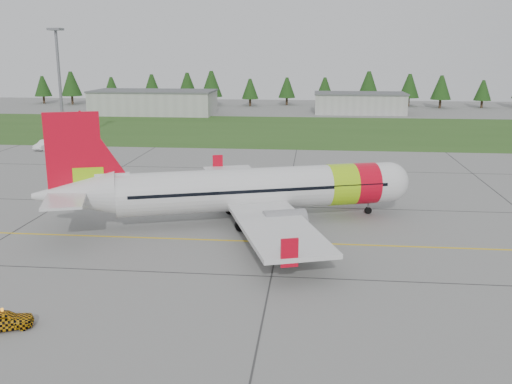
# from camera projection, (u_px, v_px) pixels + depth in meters

# --- Properties ---
(ground) EXTENTS (320.00, 320.00, 0.00)m
(ground) POSITION_uv_depth(u_px,v_px,m) (142.00, 271.00, 44.00)
(ground) COLOR gray
(ground) RESTS_ON ground
(aircraft) EXTENTS (36.04, 34.14, 11.27)m
(aircraft) POSITION_uv_depth(u_px,v_px,m) (250.00, 190.00, 56.24)
(aircraft) COLOR silver
(aircraft) RESTS_ON ground
(follow_me_car) EXTENTS (1.65, 1.76, 3.49)m
(follow_me_car) POSITION_uv_depth(u_px,v_px,m) (1.00, 303.00, 34.47)
(follow_me_car) COLOR #F5AD0D
(follow_me_car) RESTS_ON ground
(service_van) EXTENTS (1.93, 1.85, 4.85)m
(service_van) POSITION_uv_depth(u_px,v_px,m) (44.00, 135.00, 97.99)
(service_van) COLOR white
(service_van) RESTS_ON ground
(grass_strip) EXTENTS (320.00, 50.00, 0.03)m
(grass_strip) POSITION_uv_depth(u_px,v_px,m) (254.00, 130.00, 123.17)
(grass_strip) COLOR #30561E
(grass_strip) RESTS_ON ground
(taxi_guideline) EXTENTS (120.00, 0.25, 0.02)m
(taxi_guideline) POSITION_uv_depth(u_px,v_px,m) (168.00, 238.00, 51.72)
(taxi_guideline) COLOR gold
(taxi_guideline) RESTS_ON ground
(hangar_west) EXTENTS (32.00, 14.00, 6.00)m
(hangar_west) POSITION_uv_depth(u_px,v_px,m) (154.00, 103.00, 152.47)
(hangar_west) COLOR #A8A8A3
(hangar_west) RESTS_ON ground
(hangar_east) EXTENTS (24.00, 12.00, 5.20)m
(hangar_east) POSITION_uv_depth(u_px,v_px,m) (360.00, 104.00, 154.81)
(hangar_east) COLOR #A8A8A3
(hangar_east) RESTS_ON ground
(floodlight_mast) EXTENTS (0.50, 0.50, 20.00)m
(floodlight_mast) POSITION_uv_depth(u_px,v_px,m) (60.00, 89.00, 100.78)
(floodlight_mast) COLOR slate
(floodlight_mast) RESTS_ON ground
(treeline) EXTENTS (160.00, 8.00, 10.00)m
(treeline) POSITION_uv_depth(u_px,v_px,m) (273.00, 89.00, 176.03)
(treeline) COLOR #1C3F14
(treeline) RESTS_ON ground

